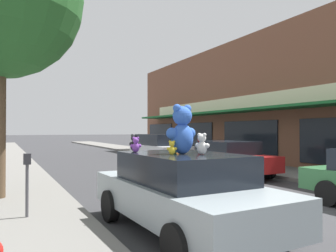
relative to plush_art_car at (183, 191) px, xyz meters
The scene contains 15 objects.
ground_plane 2.73m from the plush_art_car, 11.92° to the left, with size 260.00×260.00×0.00m, color #333335.
sidewalk_near 2.91m from the plush_art_car, 168.96° to the left, with size 2.92×90.00×0.14m.
storefront_row 17.49m from the plush_art_car, 31.43° to the left, with size 12.29×28.58×7.27m.
plush_art_car is the anchor object (origin of this frame).
teddy_bear_giant 1.12m from the plush_art_car, 125.09° to the right, with size 0.68×0.45×0.90m.
teddy_bear_red 0.95m from the plush_art_car, 11.01° to the left, with size 0.24×0.16×0.32m.
teddy_bear_green 0.80m from the plush_art_car, 126.99° to the left, with size 0.16×0.13×0.22m.
teddy_bear_black 1.43m from the plush_art_car, 119.61° to the left, with size 0.22×0.26×0.35m.
teddy_bear_purple 1.26m from the plush_art_car, 134.19° to the left, with size 0.23×0.17×0.30m.
teddy_bear_orange 1.27m from the plush_art_car, 69.66° to the left, with size 0.19×0.11×0.25m.
teddy_bear_yellow 0.88m from the plush_art_car, 149.52° to the right, with size 0.19×0.14×0.25m.
teddy_bear_white 0.97m from the plush_art_car, 69.32° to the right, with size 0.23×0.28×0.38m.
parked_car_far_center 7.60m from the plush_art_car, 46.72° to the left, with size 2.12×4.29×1.43m.
parked_car_far_right 12.87m from the plush_art_car, 66.12° to the left, with size 2.17×4.74×1.64m.
parking_meter 3.14m from the plush_art_car, 143.30° to the left, with size 0.14×0.10×1.27m.
Camera 1 is at (-5.54, -5.79, 1.88)m, focal length 35.00 mm.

